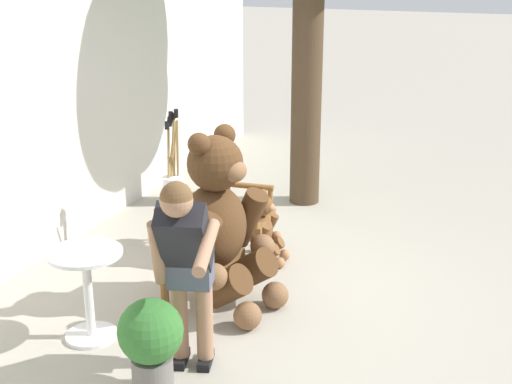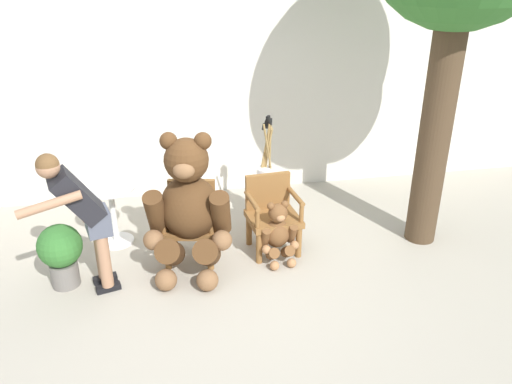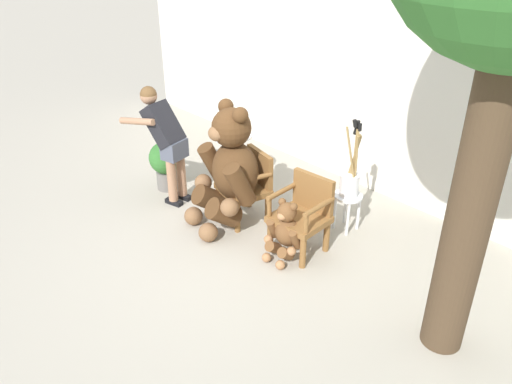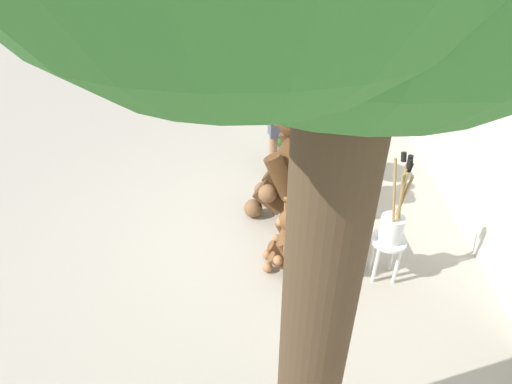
{
  "view_description": "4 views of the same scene",
  "coord_description": "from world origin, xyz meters",
  "px_view_note": "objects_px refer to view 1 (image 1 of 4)",
  "views": [
    {
      "loc": [
        -5.39,
        -1.87,
        2.84
      ],
      "look_at": [
        0.21,
        0.27,
        0.79
      ],
      "focal_mm": 50.0,
      "sensor_mm": 36.0,
      "label": 1
    },
    {
      "loc": [
        -0.69,
        -4.34,
        3.0
      ],
      "look_at": [
        0.24,
        0.4,
        0.8
      ],
      "focal_mm": 35.0,
      "sensor_mm": 36.0,
      "label": 2
    },
    {
      "loc": [
        3.59,
        -2.94,
        3.24
      ],
      "look_at": [
        -0.03,
        0.33,
        0.61
      ],
      "focal_mm": 35.0,
      "sensor_mm": 36.0,
      "label": 3
    },
    {
      "loc": [
        3.57,
        0.26,
        2.89
      ],
      "look_at": [
        -0.03,
        -0.06,
        0.56
      ],
      "focal_mm": 28.0,
      "sensor_mm": 36.0,
      "label": 4
    }
  ],
  "objects_px": {
    "wooden_chair_left": "(194,249)",
    "person_visitor": "(186,257)",
    "wooden_chair_right": "(236,213)",
    "potted_plant": "(151,340)",
    "round_side_table": "(88,285)",
    "teddy_bear_small": "(264,228)",
    "white_stool": "(175,212)",
    "brush_bucket": "(173,181)",
    "teddy_bear_large": "(221,223)"
  },
  "relations": [
    {
      "from": "wooden_chair_right",
      "to": "brush_bucket",
      "type": "distance_m",
      "value": 0.73
    },
    {
      "from": "wooden_chair_right",
      "to": "person_visitor",
      "type": "xyz_separation_m",
      "value": [
        -1.96,
        -0.46,
        0.44
      ]
    },
    {
      "from": "teddy_bear_large",
      "to": "round_side_table",
      "type": "height_order",
      "value": "teddy_bear_large"
    },
    {
      "from": "teddy_bear_small",
      "to": "person_visitor",
      "type": "bearing_deg",
      "value": -174.9
    },
    {
      "from": "teddy_bear_large",
      "to": "round_side_table",
      "type": "xyz_separation_m",
      "value": [
        -0.84,
        0.73,
        -0.3
      ]
    },
    {
      "from": "person_visitor",
      "to": "white_stool",
      "type": "distance_m",
      "value": 2.39
    },
    {
      "from": "wooden_chair_right",
      "to": "potted_plant",
      "type": "height_order",
      "value": "wooden_chair_right"
    },
    {
      "from": "wooden_chair_left",
      "to": "person_visitor",
      "type": "relative_size",
      "value": 0.58
    },
    {
      "from": "wooden_chair_right",
      "to": "teddy_bear_large",
      "type": "distance_m",
      "value": 1.02
    },
    {
      "from": "wooden_chair_left",
      "to": "potted_plant",
      "type": "relative_size",
      "value": 1.26
    },
    {
      "from": "wooden_chair_left",
      "to": "person_visitor",
      "type": "height_order",
      "value": "person_visitor"
    },
    {
      "from": "person_visitor",
      "to": "white_stool",
      "type": "relative_size",
      "value": 3.25
    },
    {
      "from": "wooden_chair_left",
      "to": "round_side_table",
      "type": "distance_m",
      "value": 0.99
    },
    {
      "from": "white_stool",
      "to": "wooden_chair_right",
      "type": "bearing_deg",
      "value": -95.92
    },
    {
      "from": "round_side_table",
      "to": "potted_plant",
      "type": "relative_size",
      "value": 1.06
    },
    {
      "from": "wooden_chair_right",
      "to": "brush_bucket",
      "type": "xyz_separation_m",
      "value": [
        0.08,
        0.69,
        0.22
      ]
    },
    {
      "from": "teddy_bear_large",
      "to": "round_side_table",
      "type": "relative_size",
      "value": 2.11
    },
    {
      "from": "wooden_chair_right",
      "to": "round_side_table",
      "type": "bearing_deg",
      "value": 165.11
    },
    {
      "from": "teddy_bear_small",
      "to": "person_visitor",
      "type": "relative_size",
      "value": 0.47
    },
    {
      "from": "wooden_chair_right",
      "to": "round_side_table",
      "type": "height_order",
      "value": "wooden_chair_right"
    },
    {
      "from": "potted_plant",
      "to": "teddy_bear_large",
      "type": "bearing_deg",
      "value": 2.5
    },
    {
      "from": "white_stool",
      "to": "round_side_table",
      "type": "height_order",
      "value": "round_side_table"
    },
    {
      "from": "potted_plant",
      "to": "wooden_chair_right",
      "type": "bearing_deg",
      "value": 8.08
    },
    {
      "from": "wooden_chair_left",
      "to": "white_stool",
      "type": "relative_size",
      "value": 1.87
    },
    {
      "from": "teddy_bear_large",
      "to": "person_visitor",
      "type": "bearing_deg",
      "value": -169.2
    },
    {
      "from": "person_visitor",
      "to": "round_side_table",
      "type": "relative_size",
      "value": 2.08
    },
    {
      "from": "teddy_bear_small",
      "to": "brush_bucket",
      "type": "distance_m",
      "value": 1.03
    },
    {
      "from": "teddy_bear_small",
      "to": "white_stool",
      "type": "bearing_deg",
      "value": 86.27
    },
    {
      "from": "teddy_bear_large",
      "to": "potted_plant",
      "type": "xyz_separation_m",
      "value": [
        -1.3,
        -0.06,
        -0.35
      ]
    },
    {
      "from": "teddy_bear_small",
      "to": "white_stool",
      "type": "height_order",
      "value": "teddy_bear_small"
    },
    {
      "from": "wooden_chair_left",
      "to": "person_visitor",
      "type": "bearing_deg",
      "value": -156.52
    },
    {
      "from": "teddy_bear_large",
      "to": "potted_plant",
      "type": "distance_m",
      "value": 1.34
    },
    {
      "from": "teddy_bear_large",
      "to": "wooden_chair_left",
      "type": "bearing_deg",
      "value": 83.52
    },
    {
      "from": "person_visitor",
      "to": "potted_plant",
      "type": "relative_size",
      "value": 2.2
    },
    {
      "from": "white_stool",
      "to": "potted_plant",
      "type": "relative_size",
      "value": 0.68
    },
    {
      "from": "potted_plant",
      "to": "teddy_bear_small",
      "type": "bearing_deg",
      "value": 0.98
    },
    {
      "from": "wooden_chair_left",
      "to": "teddy_bear_small",
      "type": "height_order",
      "value": "wooden_chair_left"
    },
    {
      "from": "wooden_chair_right",
      "to": "potted_plant",
      "type": "distance_m",
      "value": 2.26
    },
    {
      "from": "wooden_chair_left",
      "to": "potted_plant",
      "type": "bearing_deg",
      "value": -166.56
    },
    {
      "from": "wooden_chair_left",
      "to": "wooden_chair_right",
      "type": "height_order",
      "value": "same"
    },
    {
      "from": "white_stool",
      "to": "potted_plant",
      "type": "bearing_deg",
      "value": -156.42
    },
    {
      "from": "wooden_chair_left",
      "to": "round_side_table",
      "type": "relative_size",
      "value": 1.19
    },
    {
      "from": "teddy_bear_large",
      "to": "white_stool",
      "type": "bearing_deg",
      "value": 43.18
    },
    {
      "from": "person_visitor",
      "to": "wooden_chair_right",
      "type": "bearing_deg",
      "value": 13.08
    },
    {
      "from": "wooden_chair_right",
      "to": "round_side_table",
      "type": "xyz_separation_m",
      "value": [
        -1.78,
        0.47,
        -0.01
      ]
    },
    {
      "from": "wooden_chair_right",
      "to": "potted_plant",
      "type": "xyz_separation_m",
      "value": [
        -2.24,
        -0.32,
        -0.07
      ]
    },
    {
      "from": "wooden_chair_left",
      "to": "potted_plant",
      "type": "height_order",
      "value": "wooden_chair_left"
    },
    {
      "from": "teddy_bear_small",
      "to": "wooden_chair_left",
      "type": "bearing_deg",
      "value": 163.2
    },
    {
      "from": "brush_bucket",
      "to": "round_side_table",
      "type": "xyz_separation_m",
      "value": [
        -1.86,
        -0.22,
        -0.23
      ]
    },
    {
      "from": "round_side_table",
      "to": "teddy_bear_small",
      "type": "bearing_deg",
      "value": -22.82
    }
  ]
}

